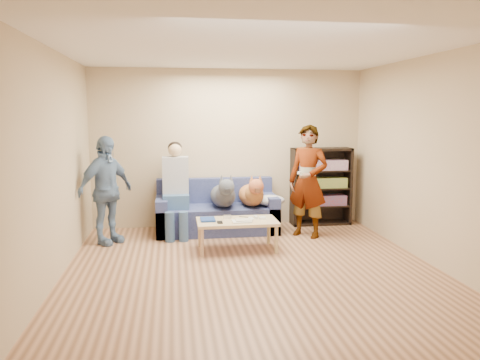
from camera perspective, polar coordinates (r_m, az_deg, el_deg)
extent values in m
plane|color=brown|center=(5.63, 1.79, -11.35)|extent=(5.00, 5.00, 0.00)
plane|color=white|center=(5.36, 1.92, 15.87)|extent=(5.00, 5.00, 0.00)
plane|color=tan|center=(7.81, -1.38, 3.88)|extent=(4.50, 0.00, 4.50)
plane|color=tan|center=(2.94, 10.44, -3.36)|extent=(4.50, 0.00, 4.50)
plane|color=tan|center=(5.42, -22.27, 1.40)|extent=(0.00, 5.00, 5.00)
plane|color=tan|center=(6.15, 22.98, 2.09)|extent=(0.00, 5.00, 5.00)
ellipsoid|color=#B3B3B8|center=(7.43, 3.70, -2.49)|extent=(0.47, 0.40, 0.16)
imported|color=gray|center=(7.17, 8.29, -0.16)|extent=(0.74, 0.72, 1.71)
imported|color=#6E86B1|center=(6.99, -16.06, -1.21)|extent=(0.91, 0.93, 1.56)
cube|color=white|center=(6.90, 7.20, 0.88)|extent=(0.08, 0.12, 0.03)
cube|color=navy|center=(6.46, -3.96, -4.82)|extent=(0.20, 0.26, 0.03)
cube|color=beige|center=(6.36, 0.20, -5.04)|extent=(0.26, 0.20, 0.02)
cube|color=#BFB199|center=(6.38, 0.44, -4.88)|extent=(0.22, 0.17, 0.01)
cube|color=silver|center=(6.55, -1.56, -4.51)|extent=(0.11, 0.06, 0.05)
cube|color=silver|center=(6.59, 1.93, -4.52)|extent=(0.04, 0.13, 0.03)
cube|color=white|center=(6.53, 2.75, -4.65)|extent=(0.09, 0.06, 0.03)
cylinder|color=white|center=(6.46, 1.42, -4.82)|extent=(0.07, 0.07, 0.02)
cylinder|color=white|center=(6.54, 1.30, -4.66)|extent=(0.07, 0.07, 0.02)
cylinder|color=orange|center=(6.30, -0.35, -5.22)|extent=(0.13, 0.06, 0.01)
cylinder|color=black|center=(6.65, 0.45, -4.51)|extent=(0.13, 0.08, 0.01)
cube|color=black|center=(6.31, -2.48, -5.17)|extent=(0.07, 0.12, 0.02)
cube|color=#515B93|center=(7.50, -2.84, -4.73)|extent=(1.90, 0.85, 0.42)
cube|color=#515B93|center=(7.75, -3.09, -1.22)|extent=(1.90, 0.18, 0.40)
cube|color=#515B93|center=(7.45, -9.46, -4.28)|extent=(0.18, 0.85, 0.58)
cube|color=#515B93|center=(7.61, 3.64, -3.93)|extent=(0.18, 0.85, 0.58)
cube|color=#40648D|center=(7.32, -7.81, -2.55)|extent=(0.40, 0.38, 0.22)
cylinder|color=#3B5982|center=(6.98, -8.55, -5.79)|extent=(0.14, 0.14, 0.47)
cylinder|color=#415F91|center=(6.98, -6.90, -5.75)|extent=(0.14, 0.14, 0.47)
cube|color=#A9AAAE|center=(7.36, -7.88, 0.58)|extent=(0.40, 0.24, 0.58)
sphere|color=#D5AF80|center=(7.32, -7.94, 3.68)|extent=(0.21, 0.21, 0.21)
ellipsoid|color=black|center=(7.35, -7.94, 3.93)|extent=(0.22, 0.22, 0.19)
ellipsoid|color=#46494F|center=(7.37, -2.10, -1.93)|extent=(0.39, 0.82, 0.34)
sphere|color=#474850|center=(7.04, -1.82, -1.75)|extent=(0.29, 0.29, 0.29)
sphere|color=#4A4E54|center=(6.85, -1.66, -0.88)|extent=(0.24, 0.24, 0.24)
cube|color=black|center=(6.73, -1.54, -1.33)|extent=(0.07, 0.11, 0.07)
cone|color=#4D4E57|center=(6.85, -2.26, 0.17)|extent=(0.07, 0.07, 0.11)
cone|color=#4B4D55|center=(6.86, -1.12, 0.19)|extent=(0.07, 0.07, 0.11)
cylinder|color=#4D5057|center=(7.80, -2.44, -1.64)|extent=(0.05, 0.27, 0.16)
ellipsoid|color=#B55937|center=(7.46, 1.34, -1.85)|extent=(0.38, 0.79, 0.33)
sphere|color=#A57932|center=(7.16, 1.74, -1.66)|extent=(0.29, 0.29, 0.29)
sphere|color=#B15736|center=(6.98, 1.98, -0.81)|extent=(0.23, 0.23, 0.23)
cube|color=#512D1C|center=(6.87, 2.15, -1.23)|extent=(0.07, 0.11, 0.07)
cone|color=#C87C3D|center=(6.97, 1.44, 0.19)|extent=(0.07, 0.07, 0.11)
cone|color=#AB6934|center=(6.99, 2.46, 0.21)|extent=(0.07, 0.07, 0.11)
cylinder|color=#B67F37|center=(7.84, 0.87, -1.60)|extent=(0.04, 0.26, 0.15)
cube|color=#D9B286|center=(6.46, -0.37, -5.10)|extent=(1.10, 0.60, 0.04)
cylinder|color=#D7B384|center=(6.22, -4.65, -7.64)|extent=(0.05, 0.05, 0.38)
cylinder|color=tan|center=(6.36, 4.45, -7.28)|extent=(0.05, 0.05, 0.38)
cylinder|color=tan|center=(6.71, -4.93, -6.48)|extent=(0.05, 0.05, 0.38)
cylinder|color=tan|center=(6.83, 3.52, -6.19)|extent=(0.05, 0.05, 0.38)
cube|color=black|center=(7.91, 6.52, -0.86)|extent=(0.04, 0.34, 1.30)
cube|color=black|center=(8.20, 13.02, -0.69)|extent=(0.04, 0.34, 1.30)
cube|color=black|center=(7.97, 9.94, 3.71)|extent=(1.00, 0.34, 0.04)
cube|color=black|center=(8.16, 9.72, -5.15)|extent=(1.00, 0.34, 0.04)
cube|color=black|center=(8.19, 9.49, -0.60)|extent=(1.00, 0.02, 1.30)
cube|color=black|center=(8.10, 9.78, -3.08)|extent=(0.94, 0.32, 0.03)
cube|color=black|center=(8.04, 9.83, -0.98)|extent=(0.94, 0.32, 0.02)
cube|color=black|center=(8.00, 9.88, 1.14)|extent=(0.94, 0.32, 0.02)
cube|color=#B23333|center=(8.06, 9.84, -2.43)|extent=(0.84, 0.24, 0.17)
cube|color=gold|center=(8.01, 9.89, -0.32)|extent=(0.84, 0.24, 0.17)
cube|color=#994C99|center=(7.97, 9.94, 1.82)|extent=(0.84, 0.24, 0.17)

